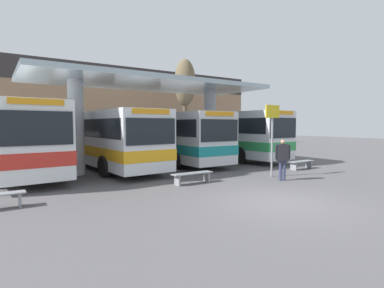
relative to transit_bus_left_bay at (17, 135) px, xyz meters
The scene contains 13 objects.
ground_plane 13.39m from the transit_bus_left_bay, 60.72° to the right, with size 100.00×100.00×0.00m, color #565456.
townhouse_backdrop 13.85m from the transit_bus_left_bay, 61.36° to the left, with size 40.00×0.58×8.41m.
station_canopy 7.32m from the transit_bus_left_bay, 21.12° to the right, with size 13.22×5.44×4.91m.
transit_bus_left_bay is the anchor object (origin of this frame).
transit_bus_center_bay 4.37m from the transit_bus_left_bay, ahead, with size 3.17×12.25×3.19m.
transit_bus_right_bay 8.70m from the transit_bus_left_bay, ahead, with size 2.89×12.18×3.18m.
transit_bus_far_right_bay 13.04m from the transit_bus_left_bay, ahead, with size 3.05×12.43×3.33m.
waiting_bench_mid_platform 9.67m from the transit_bus_left_bay, 51.96° to the right, with size 1.86×0.44×0.46m.
waiting_bench_far_platform 15.26m from the transit_bus_left_bay, 29.67° to the right, with size 1.70×0.44×0.46m.
info_sign_platform 12.92m from the transit_bus_left_bay, 39.49° to the right, with size 0.90×0.09×3.40m.
pedestrian_waiting 13.28m from the transit_bus_left_bay, 43.71° to the right, with size 0.60×0.49×1.82m.
poplar_tree_behind_left 17.28m from the transit_bus_left_bay, 26.16° to the left, with size 2.10×2.10×8.95m.
parked_car_street 7.94m from the transit_bus_left_bay, 88.42° to the left, with size 4.40×2.13×2.01m.
Camera 1 is at (-7.55, -6.31, 2.48)m, focal length 28.00 mm.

